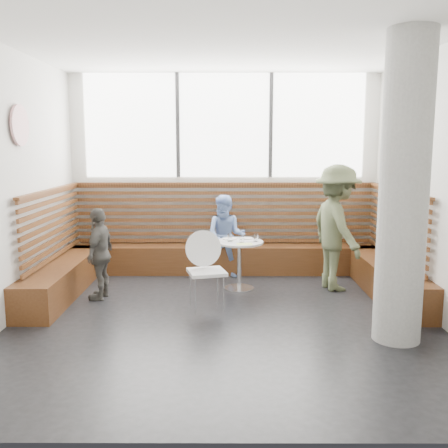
{
  "coord_description": "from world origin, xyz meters",
  "views": [
    {
      "loc": [
        0.02,
        -5.71,
        2.06
      ],
      "look_at": [
        0.0,
        1.0,
        1.0
      ],
      "focal_mm": 40.0,
      "sensor_mm": 36.0,
      "label": 1
    }
  ],
  "objects_px": {
    "adult_man": "(337,228)",
    "cafe_table": "(239,255)",
    "child_left": "(100,254)",
    "cafe_chair": "(207,263)",
    "concrete_column": "(404,191)",
    "child_back": "(226,236)"
  },
  "relations": [
    {
      "from": "concrete_column",
      "to": "cafe_chair",
      "type": "height_order",
      "value": "concrete_column"
    },
    {
      "from": "concrete_column",
      "to": "child_back",
      "type": "relative_size",
      "value": 2.46
    },
    {
      "from": "cafe_table",
      "to": "child_back",
      "type": "height_order",
      "value": "child_back"
    },
    {
      "from": "cafe_chair",
      "to": "child_left",
      "type": "bearing_deg",
      "value": 150.67
    },
    {
      "from": "adult_man",
      "to": "child_left",
      "type": "height_order",
      "value": "adult_man"
    },
    {
      "from": "adult_man",
      "to": "cafe_table",
      "type": "bearing_deg",
      "value": 76.79
    },
    {
      "from": "child_left",
      "to": "adult_man",
      "type": "bearing_deg",
      "value": 106.06
    },
    {
      "from": "cafe_table",
      "to": "child_left",
      "type": "bearing_deg",
      "value": -167.12
    },
    {
      "from": "concrete_column",
      "to": "child_back",
      "type": "bearing_deg",
      "value": 125.41
    },
    {
      "from": "concrete_column",
      "to": "child_left",
      "type": "bearing_deg",
      "value": 157.57
    },
    {
      "from": "adult_man",
      "to": "child_left",
      "type": "xyz_separation_m",
      "value": [
        -3.28,
        -0.45,
        -0.28
      ]
    },
    {
      "from": "cafe_table",
      "to": "adult_man",
      "type": "height_order",
      "value": "adult_man"
    },
    {
      "from": "concrete_column",
      "to": "cafe_chair",
      "type": "distance_m",
      "value": 2.55
    },
    {
      "from": "concrete_column",
      "to": "cafe_table",
      "type": "height_order",
      "value": "concrete_column"
    },
    {
      "from": "cafe_table",
      "to": "cafe_chair",
      "type": "bearing_deg",
      "value": -118.41
    },
    {
      "from": "concrete_column",
      "to": "adult_man",
      "type": "bearing_deg",
      "value": 97.25
    },
    {
      "from": "adult_man",
      "to": "child_left",
      "type": "distance_m",
      "value": 3.32
    },
    {
      "from": "cafe_chair",
      "to": "child_left",
      "type": "relative_size",
      "value": 0.79
    },
    {
      "from": "adult_man",
      "to": "child_left",
      "type": "bearing_deg",
      "value": 83.81
    },
    {
      "from": "concrete_column",
      "to": "cafe_table",
      "type": "xyz_separation_m",
      "value": [
        -1.63,
        1.89,
        -1.09
      ]
    },
    {
      "from": "cafe_table",
      "to": "cafe_chair",
      "type": "relative_size",
      "value": 0.72
    },
    {
      "from": "concrete_column",
      "to": "adult_man",
      "type": "distance_m",
      "value": 2.05
    }
  ]
}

